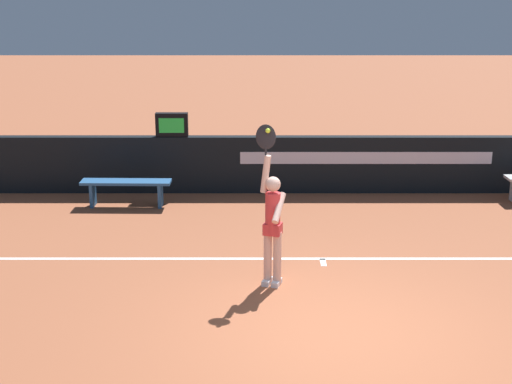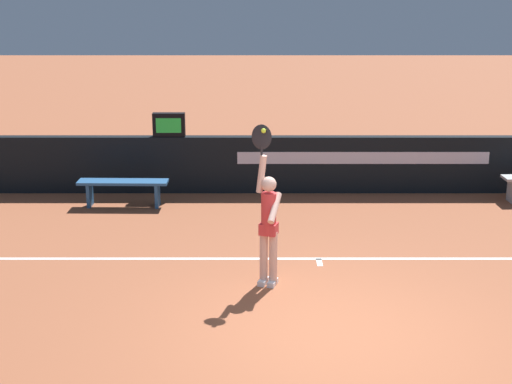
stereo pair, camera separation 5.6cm
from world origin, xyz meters
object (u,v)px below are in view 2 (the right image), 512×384
(tennis_ball, at_px, (267,131))
(courtside_bench_near, at_px, (126,186))
(tennis_player, at_px, (271,221))
(speed_display, at_px, (172,125))

(tennis_ball, xyz_separation_m, courtside_bench_near, (-2.55, 3.63, -1.82))
(tennis_ball, bearing_deg, tennis_player, 23.75)
(tennis_player, distance_m, courtside_bench_near, 4.49)
(courtside_bench_near, bearing_deg, tennis_ball, -54.90)
(speed_display, relative_size, courtside_bench_near, 0.37)
(courtside_bench_near, bearing_deg, tennis_player, -53.98)
(speed_display, xyz_separation_m, tennis_player, (1.84, -4.53, -0.42))
(tennis_player, relative_size, tennis_ball, 35.11)
(tennis_ball, relative_size, courtside_bench_near, 0.04)
(tennis_player, bearing_deg, tennis_ball, -156.25)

